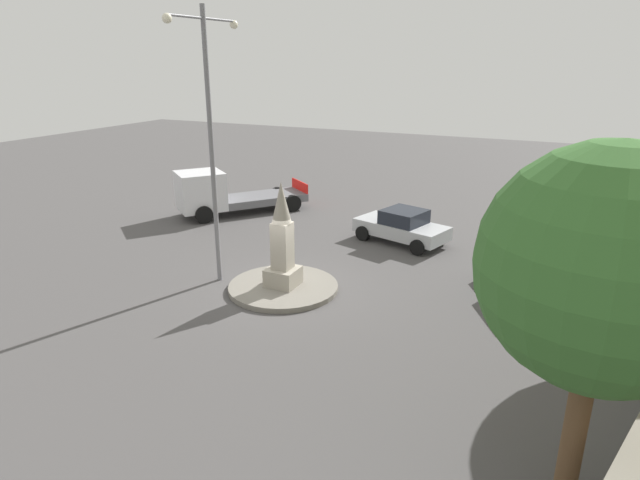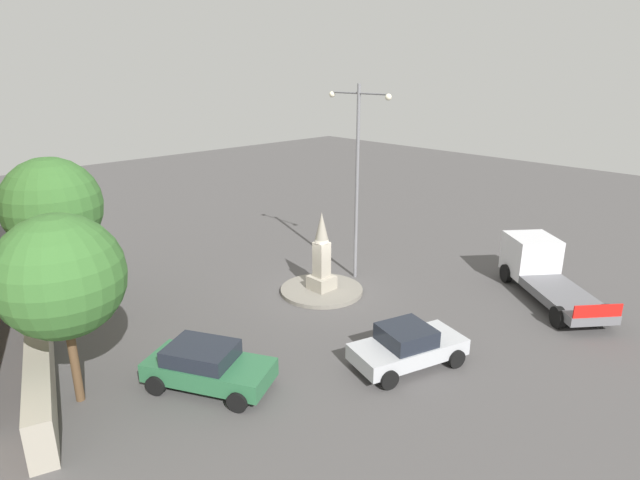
{
  "view_description": "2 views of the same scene",
  "coord_description": "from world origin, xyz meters",
  "px_view_note": "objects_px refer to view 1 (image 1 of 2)",
  "views": [
    {
      "loc": [
        14.47,
        8.21,
        7.41
      ],
      "look_at": [
        -0.81,
        0.99,
        1.66
      ],
      "focal_mm": 30.07,
      "sensor_mm": 36.0,
      "label": 1
    },
    {
      "loc": [
        -15.69,
        15.12,
        9.63
      ],
      "look_at": [
        0.61,
        -0.48,
        2.21
      ],
      "focal_mm": 29.57,
      "sensor_mm": 36.0,
      "label": 2
    }
  ],
  "objects_px": {
    "tree_mid_cluster": "(605,269)",
    "streetlamp": "(210,125)",
    "truck_white_parked_left": "(221,194)",
    "car_green_far_side": "(536,277)",
    "monument": "(282,243)",
    "car_silver_passing": "(402,226)"
  },
  "relations": [
    {
      "from": "car_silver_passing",
      "to": "tree_mid_cluster",
      "type": "distance_m",
      "value": 14.6
    },
    {
      "from": "monument",
      "to": "tree_mid_cluster",
      "type": "distance_m",
      "value": 11.08
    },
    {
      "from": "streetlamp",
      "to": "car_silver_passing",
      "type": "relative_size",
      "value": 2.13
    },
    {
      "from": "car_green_far_side",
      "to": "tree_mid_cluster",
      "type": "relative_size",
      "value": 0.68
    },
    {
      "from": "streetlamp",
      "to": "tree_mid_cluster",
      "type": "bearing_deg",
      "value": 62.87
    },
    {
      "from": "tree_mid_cluster",
      "to": "car_green_far_side",
      "type": "bearing_deg",
      "value": -172.45
    },
    {
      "from": "tree_mid_cluster",
      "to": "streetlamp",
      "type": "bearing_deg",
      "value": -117.13
    },
    {
      "from": "car_green_far_side",
      "to": "truck_white_parked_left",
      "type": "xyz_separation_m",
      "value": [
        -3.84,
        -14.88,
        0.33
      ]
    },
    {
      "from": "streetlamp",
      "to": "tree_mid_cluster",
      "type": "relative_size",
      "value": 1.4
    },
    {
      "from": "truck_white_parked_left",
      "to": "tree_mid_cluster",
      "type": "distance_m",
      "value": 20.74
    },
    {
      "from": "streetlamp",
      "to": "car_green_far_side",
      "type": "bearing_deg",
      "value": 106.73
    },
    {
      "from": "car_green_far_side",
      "to": "tree_mid_cluster",
      "type": "xyz_separation_m",
      "value": [
        8.85,
        1.17,
        3.71
      ]
    },
    {
      "from": "monument",
      "to": "tree_mid_cluster",
      "type": "height_order",
      "value": "tree_mid_cluster"
    },
    {
      "from": "monument",
      "to": "streetlamp",
      "type": "relative_size",
      "value": 0.4
    },
    {
      "from": "car_silver_passing",
      "to": "tree_mid_cluster",
      "type": "height_order",
      "value": "tree_mid_cluster"
    },
    {
      "from": "monument",
      "to": "car_silver_passing",
      "type": "distance_m",
      "value": 6.82
    },
    {
      "from": "truck_white_parked_left",
      "to": "tree_mid_cluster",
      "type": "height_order",
      "value": "tree_mid_cluster"
    },
    {
      "from": "streetlamp",
      "to": "truck_white_parked_left",
      "type": "xyz_separation_m",
      "value": [
        -6.89,
        -4.73,
        -4.29
      ]
    },
    {
      "from": "tree_mid_cluster",
      "to": "monument",
      "type": "bearing_deg",
      "value": -124.1
    },
    {
      "from": "monument",
      "to": "car_green_far_side",
      "type": "bearing_deg",
      "value": 110.21
    },
    {
      "from": "car_green_far_side",
      "to": "car_silver_passing",
      "type": "height_order",
      "value": "car_silver_passing"
    },
    {
      "from": "monument",
      "to": "tree_mid_cluster",
      "type": "relative_size",
      "value": 0.56
    }
  ]
}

